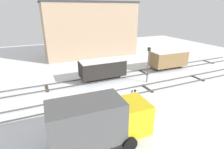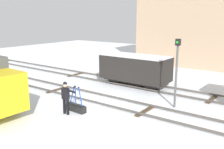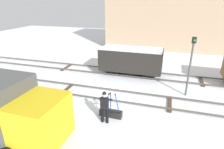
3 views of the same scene
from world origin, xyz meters
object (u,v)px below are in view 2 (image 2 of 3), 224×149
object	(u,v)px
switch_lever_frame	(76,107)
signal_post	(177,66)
rail_worker	(66,96)
freight_car_back_track	(135,68)

from	to	relation	value
switch_lever_frame	signal_post	world-z (taller)	signal_post
rail_worker	freight_car_back_track	world-z (taller)	freight_car_back_track
rail_worker	freight_car_back_track	bearing A→B (deg)	92.36
signal_post	freight_car_back_track	bearing A→B (deg)	147.77
rail_worker	signal_post	distance (m)	6.23
signal_post	freight_car_back_track	xyz separation A→B (m)	(-4.28, 2.70, -1.05)
rail_worker	signal_post	xyz separation A→B (m)	(4.23, 4.36, 1.37)
signal_post	freight_car_back_track	size ratio (longest dim) A/B	0.77
rail_worker	signal_post	world-z (taller)	signal_post
rail_worker	signal_post	size ratio (longest dim) A/B	0.46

